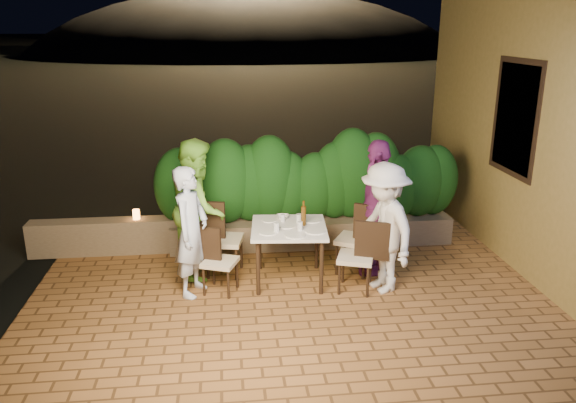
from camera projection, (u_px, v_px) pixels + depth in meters
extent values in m
plane|color=black|center=(325.00, 322.00, 6.34)|extent=(400.00, 400.00, 0.00)
cube|color=brown|center=(318.00, 305.00, 6.83)|extent=(7.00, 6.00, 0.15)
cube|color=olive|center=(557.00, 76.00, 7.86)|extent=(1.60, 5.00, 5.00)
cube|color=black|center=(517.00, 118.00, 7.45)|extent=(0.08, 1.00, 1.40)
cube|color=black|center=(517.00, 118.00, 7.45)|extent=(0.06, 1.15, 1.55)
cube|color=brown|center=(312.00, 231.00, 8.47)|extent=(4.20, 0.55, 0.40)
cube|color=brown|center=(108.00, 236.00, 8.13)|extent=(2.20, 0.30, 0.50)
ellipsoid|color=black|center=(250.00, 89.00, 64.58)|extent=(52.00, 40.00, 22.00)
cylinder|color=white|center=(268.00, 233.00, 6.86)|extent=(0.21, 0.21, 0.01)
cylinder|color=white|center=(269.00, 220.00, 7.30)|extent=(0.20, 0.20, 0.01)
cylinder|color=white|center=(315.00, 231.00, 6.90)|extent=(0.24, 0.24, 0.01)
cylinder|color=white|center=(312.00, 220.00, 7.29)|extent=(0.24, 0.24, 0.01)
cylinder|color=white|center=(286.00, 225.00, 7.10)|extent=(0.24, 0.24, 0.01)
cylinder|color=white|center=(295.00, 235.00, 6.77)|extent=(0.24, 0.24, 0.01)
cylinder|color=silver|center=(276.00, 227.00, 6.88)|extent=(0.07, 0.07, 0.12)
cylinder|color=silver|center=(283.00, 218.00, 7.25)|extent=(0.06, 0.06, 0.10)
cylinder|color=silver|center=(300.00, 226.00, 6.94)|extent=(0.06, 0.06, 0.11)
cylinder|color=silver|center=(299.00, 218.00, 7.21)|extent=(0.07, 0.07, 0.11)
imported|color=white|center=(283.00, 217.00, 7.38)|extent=(0.19, 0.19, 0.04)
imported|color=#C6DBFF|center=(191.00, 232.00, 6.75)|extent=(0.58, 0.69, 1.61)
imported|color=#84D743|center=(199.00, 208.00, 7.31)|extent=(0.72, 0.91, 1.82)
imported|color=silver|center=(384.00, 228.00, 6.84)|extent=(0.89, 1.19, 1.63)
imported|color=#75276B|center=(377.00, 207.00, 7.34)|extent=(0.59, 1.11, 1.81)
cylinder|color=orange|center=(136.00, 214.00, 8.08)|extent=(0.10, 0.10, 0.14)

